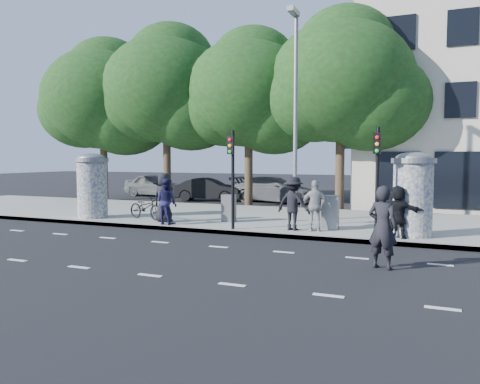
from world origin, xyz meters
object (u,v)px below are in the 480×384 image
at_px(traffic_pole_far, 377,171).
at_px(man_road, 383,227).
at_px(ad_column_left, 92,184).
at_px(ped_d, 293,203).
at_px(ped_a, 164,197).
at_px(cabinet_right, 330,212).
at_px(car_mid, 208,189).
at_px(ad_column_right, 413,192).
at_px(ped_c, 166,201).
at_px(ped_e, 315,206).
at_px(street_lamp, 295,101).
at_px(bicycle, 146,207).
at_px(traffic_pole_near, 232,169).
at_px(cabinet_left, 229,208).
at_px(ped_f, 398,212).
at_px(car_left, 156,185).
at_px(car_right, 274,190).

distance_m(traffic_pole_far, man_road, 3.60).
relative_size(ad_column_left, ped_d, 1.45).
relative_size(traffic_pole_far, ped_a, 1.80).
height_order(cabinet_right, car_mid, car_mid).
bearing_deg(ad_column_right, ped_c, -175.19).
distance_m(ped_e, man_road, 4.76).
height_order(street_lamp, bicycle, street_lamp).
xyz_separation_m(ad_column_right, cabinet_right, (-2.67, 0.38, -0.80)).
xyz_separation_m(traffic_pole_near, traffic_pole_far, (4.80, 0.00, 0.00)).
height_order(ped_a, man_road, ped_a).
distance_m(ped_d, cabinet_left, 3.10).
xyz_separation_m(street_lamp, man_road, (3.92, -6.18, -3.81)).
xyz_separation_m(traffic_pole_far, ped_a, (-7.95, 0.71, -1.13)).
xyz_separation_m(man_road, bicycle, (-9.57, 4.40, -0.35)).
height_order(ped_d, car_mid, ped_d).
bearing_deg(bicycle, ped_f, -78.45).
height_order(ped_d, man_road, ped_d).
distance_m(ped_d, ped_f, 3.42).
xyz_separation_m(ad_column_right, ped_f, (-0.40, -0.60, -0.57)).
xyz_separation_m(ped_f, man_road, (-0.08, -3.65, 0.02)).
distance_m(street_lamp, ped_e, 4.57).
bearing_deg(car_mid, bicycle, 179.64).
xyz_separation_m(ped_a, car_left, (-7.87, 11.61, -0.34)).
bearing_deg(ad_column_right, ped_e, -175.58).
height_order(ped_a, car_left, ped_a).
relative_size(cabinet_right, car_mid, 0.28).
relative_size(ad_column_left, car_left, 0.60).
height_order(ped_a, ped_d, ped_a).
relative_size(ad_column_right, ped_a, 1.40).
bearing_deg(cabinet_left, ped_c, -145.96).
distance_m(street_lamp, car_mid, 11.74).
relative_size(traffic_pole_far, bicycle, 1.84).
bearing_deg(ad_column_right, street_lamp, 156.27).
relative_size(ad_column_left, car_right, 0.52).
xyz_separation_m(ad_column_left, ped_d, (8.59, -0.07, -0.47)).
height_order(street_lamp, ped_d, street_lamp).
bearing_deg(ped_e, street_lamp, -72.00).
relative_size(ad_column_right, car_left, 0.60).
height_order(ad_column_left, traffic_pole_far, traffic_pole_far).
relative_size(man_road, car_mid, 0.47).
height_order(ped_e, ped_f, ped_e).
bearing_deg(traffic_pole_far, man_road, -81.19).
bearing_deg(ped_e, cabinet_right, -135.50).
bearing_deg(ped_e, car_left, -54.13).
bearing_deg(traffic_pole_far, ped_f, 27.24).
bearing_deg(car_left, street_lamp, -121.43).
distance_m(car_left, car_right, 8.79).
distance_m(ad_column_right, cabinet_right, 2.81).
bearing_deg(bicycle, traffic_pole_far, -80.68).
distance_m(ad_column_right, traffic_pole_far, 1.52).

